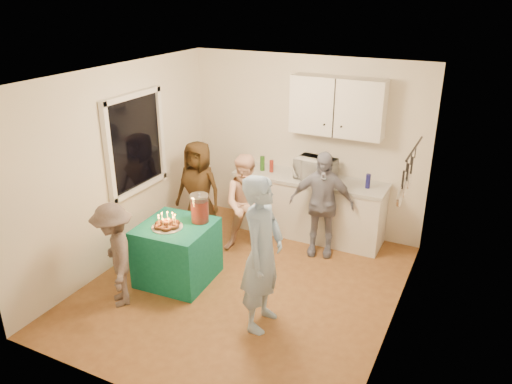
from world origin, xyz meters
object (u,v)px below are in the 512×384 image
at_px(punch_jar, 200,209).
at_px(man_birthday, 262,254).
at_px(party_table, 177,252).
at_px(woman_back_center, 248,204).
at_px(woman_back_left, 199,190).
at_px(microwave, 315,169).
at_px(child_near_left, 115,255).
at_px(counter, 308,208).
at_px(woman_back_right, 321,204).

relative_size(punch_jar, man_birthday, 0.19).
distance_m(party_table, punch_jar, 0.63).
xyz_separation_m(party_table, woman_back_center, (0.45, 1.07, 0.33)).
bearing_deg(woman_back_left, punch_jar, -57.55).
height_order(microwave, punch_jar, microwave).
height_order(microwave, child_near_left, child_near_left).
xyz_separation_m(man_birthday, child_near_left, (-1.68, -0.38, -0.24)).
relative_size(microwave, woman_back_left, 0.37).
bearing_deg(child_near_left, counter, 105.17).
bearing_deg(woman_back_center, man_birthday, -81.05).
bearing_deg(woman_back_center, party_table, -136.36).
relative_size(man_birthday, woman_back_right, 1.18).
bearing_deg(woman_back_right, man_birthday, -104.65).
bearing_deg(child_near_left, man_birthday, 55.34).
bearing_deg(woman_back_right, counter, 113.42).
bearing_deg(counter, party_table, -118.64).
bearing_deg(man_birthday, woman_back_left, 46.77).
relative_size(woman_back_left, woman_back_right, 0.98).
relative_size(punch_jar, woman_back_left, 0.23).
relative_size(counter, woman_back_left, 1.51).
bearing_deg(woman_back_left, woman_back_center, -7.70).
bearing_deg(punch_jar, man_birthday, -27.00).
bearing_deg(counter, woman_back_left, -153.21).
bearing_deg(microwave, party_table, -113.57).
height_order(man_birthday, woman_back_center, man_birthday).
bearing_deg(punch_jar, woman_back_right, 46.38).
height_order(party_table, woman_back_left, woman_back_left).
xyz_separation_m(punch_jar, woman_back_right, (1.16, 1.22, -0.19)).
xyz_separation_m(party_table, woman_back_right, (1.38, 1.44, 0.36)).
bearing_deg(counter, woman_back_right, -52.84).
bearing_deg(woman_back_left, man_birthday, -41.81).
distance_m(man_birthday, woman_back_center, 1.69).
relative_size(microwave, man_birthday, 0.31).
relative_size(woman_back_left, child_near_left, 1.16).
bearing_deg(punch_jar, microwave, 61.86).
xyz_separation_m(counter, child_near_left, (-1.36, -2.63, 0.20)).
xyz_separation_m(party_table, child_near_left, (-0.33, -0.74, 0.25)).
bearing_deg(man_birthday, party_table, 73.08).
distance_m(counter, party_table, 2.16).
xyz_separation_m(punch_jar, woman_back_center, (0.23, 0.84, -0.22)).
height_order(punch_jar, woman_back_right, woman_back_right).
distance_m(man_birthday, woman_back_right, 1.80).
bearing_deg(child_near_left, woman_back_right, 94.43).
bearing_deg(party_table, woman_back_right, 46.22).
height_order(party_table, woman_back_right, woman_back_right).
bearing_deg(child_near_left, punch_jar, 102.82).
distance_m(party_table, woman_back_center, 1.20).
relative_size(microwave, woman_back_right, 0.37).
relative_size(party_table, child_near_left, 0.67).
height_order(microwave, woman_back_left, woman_back_left).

